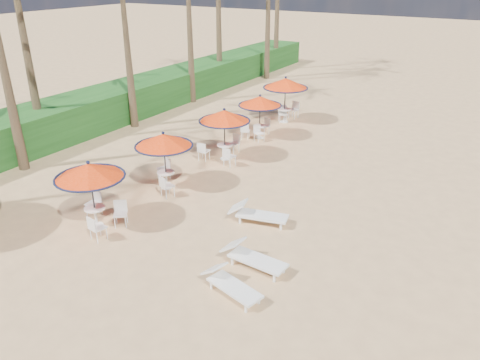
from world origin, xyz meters
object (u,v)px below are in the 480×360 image
at_px(station_0, 92,179).
at_px(station_3, 259,106).
at_px(station_4, 286,87).
at_px(lounger_far, 256,213).
at_px(lounger_mid, 252,256).
at_px(station_1, 164,145).
at_px(station_2, 224,122).
at_px(lounger_near, 229,283).

bearing_deg(station_0, station_3, 88.57).
height_order(station_4, lounger_far, station_4).
xyz_separation_m(station_3, lounger_mid, (5.35, -9.96, -1.32)).
distance_m(lounger_mid, lounger_far, 2.61).
distance_m(station_1, station_2, 3.75).
relative_size(station_2, station_4, 0.93).
height_order(station_1, station_3, station_1).
xyz_separation_m(station_2, station_3, (-0.08, 3.34, -0.09)).
height_order(station_0, lounger_far, station_0).
distance_m(station_0, lounger_far, 5.54).
distance_m(station_2, lounger_far, 6.10).
relative_size(lounger_near, lounger_far, 0.93).
relative_size(station_1, lounger_mid, 1.14).
bearing_deg(lounger_near, lounger_mid, 108.81).
xyz_separation_m(station_2, station_4, (-0.19, 6.50, 0.22)).
bearing_deg(station_2, station_4, 91.69).
height_order(station_0, lounger_near, station_0).
height_order(station_3, station_4, station_4).
distance_m(station_0, station_1, 3.55).
distance_m(station_4, lounger_near, 15.61).
bearing_deg(station_0, station_4, 89.37).
bearing_deg(station_0, lounger_near, -6.89).
distance_m(station_2, station_3, 3.34).
bearing_deg(station_2, lounger_far, -46.29).
xyz_separation_m(station_0, station_4, (0.15, 13.79, 0.23)).
distance_m(station_4, lounger_mid, 14.31).
bearing_deg(lounger_far, station_1, 159.01).
bearing_deg(station_1, lounger_mid, -27.36).
distance_m(station_0, lounger_mid, 5.82).
height_order(station_2, station_3, station_2).
height_order(lounger_mid, lounger_far, same).
relative_size(station_2, station_3, 1.05).
relative_size(station_0, lounger_near, 1.21).
bearing_deg(station_1, station_0, -90.72).
relative_size(lounger_near, lounger_mid, 0.95).
distance_m(lounger_near, lounger_mid, 1.37).
relative_size(lounger_mid, lounger_far, 0.97).
bearing_deg(lounger_near, lounger_far, 123.31).
xyz_separation_m(station_2, lounger_far, (4.10, -4.29, -1.41)).
bearing_deg(lounger_mid, station_2, 131.79).
bearing_deg(station_2, station_1, -94.58).
xyz_separation_m(station_4, lounger_mid, (5.46, -13.12, -1.63)).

